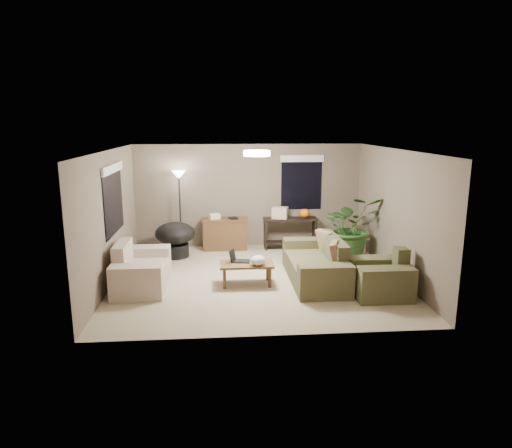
{
  "coord_description": "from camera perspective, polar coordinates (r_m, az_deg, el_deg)",
  "views": [
    {
      "loc": [
        -0.69,
        -8.51,
        2.99
      ],
      "look_at": [
        0.0,
        0.2,
        1.05
      ],
      "focal_mm": 32.0,
      "sensor_mm": 36.0,
      "label": 1
    }
  ],
  "objects": [
    {
      "name": "pumpkin",
      "position": [
        11.06,
        6.1,
        1.33
      ],
      "size": [
        0.31,
        0.31,
        0.22
      ],
      "primitive_type": "ellipsoid",
      "rotation": [
        0.0,
        0.0,
        0.19
      ],
      "color": "orange",
      "rests_on": "console_table"
    },
    {
      "name": "houseplant",
      "position": [
        10.46,
        11.85,
        -1.18
      ],
      "size": [
        1.29,
        1.44,
        1.12
      ],
      "primitive_type": "imported",
      "color": "#2D5923",
      "rests_on": "ground"
    },
    {
      "name": "desk_papers",
      "position": [
        10.93,
        -4.74,
        0.91
      ],
      "size": [
        0.72,
        0.32,
        0.12
      ],
      "color": "silver",
      "rests_on": "desk"
    },
    {
      "name": "cat_scratching_post",
      "position": [
        10.48,
        13.21,
        -3.19
      ],
      "size": [
        0.32,
        0.32,
        0.5
      ],
      "color": "tan",
      "rests_on": "ground"
    },
    {
      "name": "main_sofa",
      "position": [
        8.92,
        7.62,
        -5.18
      ],
      "size": [
        0.95,
        2.2,
        0.85
      ],
      "color": "brown",
      "rests_on": "ground"
    },
    {
      "name": "cardboard_box",
      "position": [
        10.96,
        3.02,
        1.42
      ],
      "size": [
        0.43,
        0.37,
        0.27
      ],
      "primitive_type": "cube",
      "rotation": [
        0.0,
        0.0,
        -0.32
      ],
      "color": "beige",
      "rests_on": "console_table"
    },
    {
      "name": "armchair",
      "position": [
        8.42,
        15.31,
        -6.6
      ],
      "size": [
        0.95,
        1.0,
        0.85
      ],
      "color": "#4A4B2D",
      "rests_on": "ground"
    },
    {
      "name": "floor_lamp",
      "position": [
        10.78,
        -9.59,
        4.92
      ],
      "size": [
        0.32,
        0.32,
        1.91
      ],
      "color": "black",
      "rests_on": "ground"
    },
    {
      "name": "papasan_chair",
      "position": [
        10.5,
        -10.07,
        -1.6
      ],
      "size": [
        1.0,
        1.0,
        0.8
      ],
      "color": "black",
      "rests_on": "ground"
    },
    {
      "name": "room_shell",
      "position": [
        8.72,
        0.1,
        1.0
      ],
      "size": [
        5.5,
        5.5,
        5.5
      ],
      "color": "tan",
      "rests_on": "ground"
    },
    {
      "name": "window_left",
      "position": [
        9.12,
        -17.44,
        4.35
      ],
      "size": [
        0.05,
        1.56,
        1.33
      ],
      "color": "black",
      "rests_on": "room_shell"
    },
    {
      "name": "laptop",
      "position": [
        8.65,
        -2.34,
        -4.36
      ],
      "size": [
        0.41,
        0.27,
        0.24
      ],
      "color": "black",
      "rests_on": "coffee_table"
    },
    {
      "name": "console_table",
      "position": [
        11.09,
        4.27,
        -0.83
      ],
      "size": [
        1.3,
        0.4,
        0.75
      ],
      "color": "black",
      "rests_on": "ground"
    },
    {
      "name": "window_back",
      "position": [
        11.23,
        5.73,
        6.3
      ],
      "size": [
        1.06,
        0.05,
        1.33
      ],
      "color": "black",
      "rests_on": "room_shell"
    },
    {
      "name": "loveseat",
      "position": [
        8.79,
        -14.25,
        -5.73
      ],
      "size": [
        0.9,
        1.6,
        0.85
      ],
      "color": "beige",
      "rests_on": "ground"
    },
    {
      "name": "coffee_table",
      "position": [
        8.6,
        -1.18,
        -5.3
      ],
      "size": [
        1.0,
        0.55,
        0.42
      ],
      "color": "brown",
      "rests_on": "ground"
    },
    {
      "name": "ceiling_fixture",
      "position": [
        8.56,
        0.11,
        8.83
      ],
      "size": [
        0.5,
        0.5,
        0.1
      ],
      "primitive_type": "cylinder",
      "color": "white",
      "rests_on": "room_shell"
    },
    {
      "name": "plastic_bag",
      "position": [
        8.43,
        0.24,
        -4.57
      ],
      "size": [
        0.33,
        0.32,
        0.19
      ],
      "primitive_type": "ellipsoid",
      "rotation": [
        0.0,
        0.0,
        -0.33
      ],
      "color": "white",
      "rests_on": "coffee_table"
    },
    {
      "name": "desk",
      "position": [
        11.03,
        -3.89,
        -1.22
      ],
      "size": [
        1.1,
        0.5,
        0.75
      ],
      "color": "brown",
      "rests_on": "ground"
    },
    {
      "name": "throw_pillows",
      "position": [
        8.88,
        9.3,
        -2.93
      ],
      "size": [
        0.37,
        1.4,
        0.47
      ],
      "color": "#8C7251",
      "rests_on": "main_sofa"
    }
  ]
}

